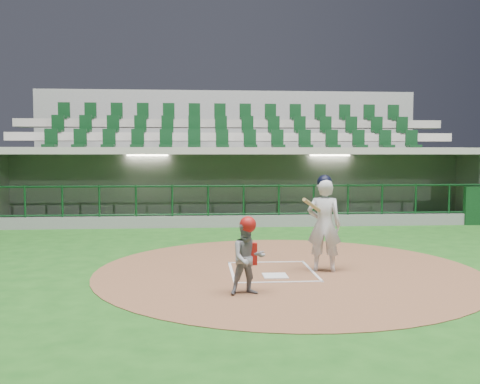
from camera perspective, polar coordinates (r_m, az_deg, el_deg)
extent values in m
plane|color=#1A4E16|center=(10.38, 3.20, -8.17)|extent=(120.00, 120.00, 0.00)
cylinder|color=brown|center=(10.23, 5.04, -8.33)|extent=(7.20, 7.20, 0.01)
cube|color=white|center=(9.70, 3.76, -8.91)|extent=(0.43, 0.43, 0.02)
cube|color=white|center=(10.01, -0.87, -8.52)|extent=(0.05, 1.80, 0.01)
cube|color=silver|center=(10.22, 7.65, -8.30)|extent=(0.05, 1.80, 0.01)
cube|color=white|center=(10.91, 2.81, -7.48)|extent=(1.55, 0.05, 0.01)
cube|color=silver|center=(9.27, 4.17, -9.56)|extent=(1.55, 0.05, 0.01)
cube|color=slate|center=(17.82, -0.03, -4.84)|extent=(15.00, 3.00, 0.10)
cube|color=gray|center=(19.25, -0.40, 0.02)|extent=(15.00, 0.20, 2.70)
cube|color=#A3A190|center=(19.12, -0.38, 0.74)|extent=(13.50, 0.04, 0.90)
cube|color=slate|center=(18.65, -23.68, -0.45)|extent=(0.20, 3.00, 2.70)
cube|color=slate|center=(19.71, 22.26, -0.19)|extent=(0.20, 3.00, 2.70)
cube|color=#9D988E|center=(17.36, 0.03, 4.37)|extent=(15.40, 3.50, 0.20)
cube|color=slate|center=(16.19, 0.39, -3.23)|extent=(15.00, 0.15, 0.40)
cube|color=black|center=(16.07, 0.39, 2.35)|extent=(15.00, 0.01, 0.95)
cube|color=brown|center=(18.82, -0.28, -3.52)|extent=(12.75, 0.40, 0.45)
cube|color=white|center=(17.63, -9.82, 3.88)|extent=(1.30, 0.35, 0.04)
cube|color=white|center=(18.09, 9.50, 3.89)|extent=(1.30, 0.35, 0.04)
imported|color=#A71712|center=(18.94, -14.25, -1.63)|extent=(1.27, 0.96, 1.74)
imported|color=#AA1B12|center=(18.45, -2.66, -1.90)|extent=(0.99, 0.59, 1.59)
imported|color=#A11211|center=(18.76, 4.06, -1.57)|extent=(0.99, 0.81, 1.74)
imported|color=#A51811|center=(19.47, 12.97, -1.42)|extent=(1.72, 0.90, 1.77)
cube|color=slate|center=(20.88, -0.73, 1.15)|extent=(17.00, 6.50, 2.50)
cube|color=#A09990|center=(19.36, -0.44, 4.33)|extent=(16.60, 0.95, 0.30)
cube|color=#ABA59A|center=(20.31, -0.63, 5.87)|extent=(16.60, 0.95, 0.30)
cube|color=gray|center=(21.29, -0.80, 7.26)|extent=(16.60, 0.95, 0.30)
cube|color=gray|center=(24.20, -1.25, 4.80)|extent=(17.00, 0.25, 5.05)
imported|color=silver|center=(10.10, 8.96, -3.52)|extent=(0.72, 0.57, 1.73)
sphere|color=black|center=(10.02, 9.01, 1.03)|extent=(0.28, 0.28, 0.28)
cylinder|color=#A4874B|center=(9.76, 7.90, -1.55)|extent=(0.58, 0.79, 0.39)
imported|color=gray|center=(8.36, 0.84, -7.05)|extent=(0.62, 0.52, 1.15)
sphere|color=#9E1311|center=(8.28, 0.84, -3.50)|extent=(0.26, 0.26, 0.26)
cube|color=#B61913|center=(8.50, 0.74, -6.62)|extent=(0.32, 0.10, 0.35)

